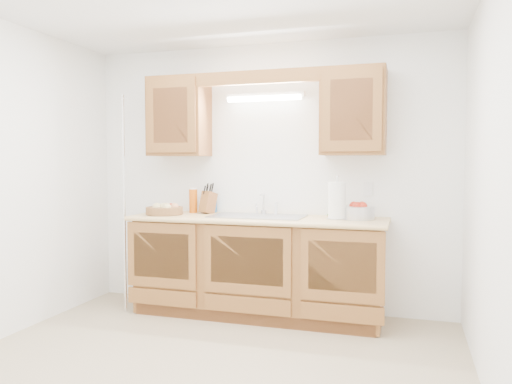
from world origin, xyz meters
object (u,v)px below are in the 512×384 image
(fruit_basket, at_px, (165,209))
(knife_block, at_px, (208,202))
(paper_towel, at_px, (337,201))
(apple_bowl, at_px, (358,212))

(fruit_basket, height_order, knife_block, knife_block)
(fruit_basket, bearing_deg, paper_towel, 1.94)
(paper_towel, bearing_deg, apple_bowl, 25.84)
(fruit_basket, relative_size, knife_block, 1.49)
(fruit_basket, height_order, apple_bowl, apple_bowl)
(knife_block, relative_size, paper_towel, 0.80)
(fruit_basket, xyz_separation_m, knife_block, (0.35, 0.22, 0.06))
(paper_towel, distance_m, apple_bowl, 0.21)
(apple_bowl, bearing_deg, paper_towel, -154.16)
(knife_block, relative_size, apple_bowl, 0.92)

